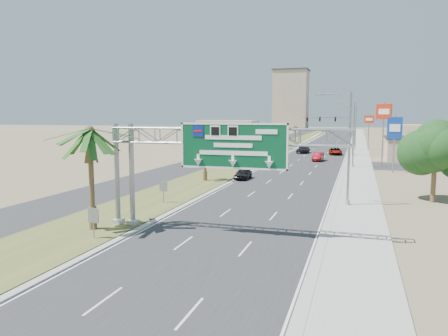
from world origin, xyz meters
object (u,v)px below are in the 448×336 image
signal_mast (343,132)px  car_far (303,149)px  store_building (441,150)px  car_left_lane (243,174)px  pole_sign_red_far (369,122)px  car_right_lane (335,151)px  pole_sign_red_near (384,116)px  pole_sign_blue (395,130)px  car_mid_lane (318,157)px  sign_gantry (212,144)px  palm_near (90,131)px

signal_mast → car_far: 10.05m
store_building → car_far: (-25.00, 10.19, -1.20)m
signal_mast → car_left_lane: size_ratio=2.56×
pole_sign_red_far → store_building: bearing=-63.9°
store_building → car_right_lane: (-18.23, 8.18, -1.28)m
car_left_lane → pole_sign_red_near: bearing=50.6°
pole_sign_red_far → car_left_lane: bearing=-106.2°
pole_sign_red_far → pole_sign_red_near: bearing=-87.5°
pole_sign_blue → signal_mast: bearing=107.6°
store_building → car_mid_lane: 21.25m
sign_gantry → car_left_lane: size_ratio=4.17×
pole_sign_red_near → pole_sign_red_far: (-1.49, 34.14, -1.44)m
pole_sign_blue → pole_sign_red_near: bearing=97.7°
signal_mast → pole_sign_blue: signal_mast is taller
car_far → pole_sign_red_far: size_ratio=0.67×
car_far → pole_sign_blue: size_ratio=0.69×
store_building → pole_sign_red_near: pole_sign_red_near is taller
signal_mast → car_right_lane: 4.89m
car_far → sign_gantry: bearing=-85.4°
palm_near → sign_gantry: bearing=13.3°
palm_near → store_building: palm_near is taller
sign_gantry → car_left_lane: sign_gantry is taller
palm_near → pole_sign_blue: size_ratio=1.05×
sign_gantry → pole_sign_red_near: pole_sign_red_near is taller
pole_sign_blue → pole_sign_red_far: pole_sign_red_far is taller
car_left_lane → car_far: (2.50, 41.20, 0.12)m
sign_gantry → pole_sign_red_near: (12.95, 45.62, 1.88)m
sign_gantry → pole_sign_red_near: bearing=74.2°
sign_gantry → pole_sign_blue: bearing=69.4°
store_building → pole_sign_blue: pole_sign_blue is taller
car_left_lane → car_far: car_far is taller
sign_gantry → pole_sign_red_far: bearing=81.8°
signal_mast → car_far: (-8.17, 4.22, -4.05)m
store_building → pole_sign_red_near: 15.71m
car_right_lane → car_far: car_far is taller
car_mid_lane → car_left_lane: bearing=-103.4°
sign_gantry → store_building: (23.06, 56.07, -4.06)m
car_far → pole_sign_red_near: 26.44m
sign_gantry → store_building: size_ratio=0.93×
signal_mast → car_left_lane: bearing=-106.1°
sign_gantry → palm_near: size_ratio=2.01×
car_left_lane → pole_sign_red_far: pole_sign_red_far is taller
car_left_lane → signal_mast: bearing=74.7°
pole_sign_blue → car_left_lane: bearing=-146.2°
signal_mast → pole_sign_blue: (7.83, -24.61, 1.09)m
store_building → pole_sign_red_near: bearing=-134.1°
palm_near → car_far: bearing=84.8°
car_left_lane → pole_sign_blue: (18.50, 12.36, 5.25)m
car_left_lane → pole_sign_blue: bearing=34.6°
sign_gantry → palm_near: bearing=-166.7°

